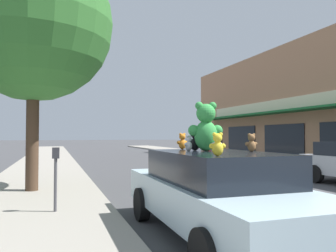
{
  "coord_description": "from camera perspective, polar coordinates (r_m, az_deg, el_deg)",
  "views": [
    {
      "loc": [
        -5.94,
        -4.68,
        1.65
      ],
      "look_at": [
        -3.17,
        3.27,
        1.91
      ],
      "focal_mm": 35.0,
      "sensor_mm": 36.0,
      "label": 1
    }
  ],
  "objects": [
    {
      "name": "plush_art_car",
      "position": [
        5.46,
        8.27,
        -11.27
      ],
      "size": [
        1.94,
        4.73,
        1.39
      ],
      "rotation": [
        0.0,
        0.0,
        -0.01
      ],
      "color": "#ADC6D1",
      "rests_on": "ground_plane"
    },
    {
      "name": "teddy_bear_yellow",
      "position": [
        4.28,
        8.63,
        -3.23
      ],
      "size": [
        0.23,
        0.15,
        0.31
      ],
      "rotation": [
        0.0,
        0.0,
        2.96
      ],
      "color": "yellow",
      "rests_on": "plush_art_car"
    },
    {
      "name": "teddy_bear_black",
      "position": [
        5.86,
        4.72,
        -2.54
      ],
      "size": [
        0.26,
        0.24,
        0.37
      ],
      "rotation": [
        0.0,
        0.0,
        2.41
      ],
      "color": "black",
      "rests_on": "plush_art_car"
    },
    {
      "name": "teddy_bear_red",
      "position": [
        6.4,
        6.95,
        -2.62
      ],
      "size": [
        0.25,
        0.18,
        0.33
      ],
      "rotation": [
        0.0,
        0.0,
        2.8
      ],
      "color": "red",
      "rests_on": "plush_art_car"
    },
    {
      "name": "teddy_bear_brown",
      "position": [
        5.58,
        14.35,
        -2.86
      ],
      "size": [
        0.22,
        0.14,
        0.3
      ],
      "rotation": [
        0.0,
        0.0,
        3.12
      ],
      "color": "olive",
      "rests_on": "plush_art_car"
    },
    {
      "name": "street_tree",
      "position": [
        10.28,
        -22.34,
        16.2
      ],
      "size": [
        4.37,
        4.37,
        6.85
      ],
      "color": "#473323",
      "rests_on": "sidewalk_near"
    },
    {
      "name": "teddy_bear_cream",
      "position": [
        5.41,
        8.45,
        -3.02
      ],
      "size": [
        0.17,
        0.21,
        0.29
      ],
      "rotation": [
        0.0,
        0.0,
        2.05
      ],
      "color": "beige",
      "rests_on": "plush_art_car"
    },
    {
      "name": "teddy_bear_white",
      "position": [
        5.67,
        3.6,
        -3.04
      ],
      "size": [
        0.2,
        0.17,
        0.27
      ],
      "rotation": [
        0.0,
        0.0,
        3.76
      ],
      "color": "white",
      "rests_on": "plush_art_car"
    },
    {
      "name": "teddy_bear_giant",
      "position": [
        5.7,
        6.61,
        -0.23
      ],
      "size": [
        0.64,
        0.42,
        0.85
      ],
      "rotation": [
        0.0,
        0.0,
        2.97
      ],
      "color": "green",
      "rests_on": "plush_art_car"
    },
    {
      "name": "teddy_bear_orange",
      "position": [
        6.39,
        2.51,
        -2.7
      ],
      "size": [
        0.24,
        0.16,
        0.32
      ],
      "rotation": [
        0.0,
        0.0,
        3.32
      ],
      "color": "orange",
      "rests_on": "plush_art_car"
    },
    {
      "name": "parking_meter",
      "position": [
        6.95,
        -18.99,
        -7.35
      ],
      "size": [
        0.14,
        0.1,
        1.27
      ],
      "color": "#4C4C51",
      "rests_on": "sidewalk_near"
    }
  ]
}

